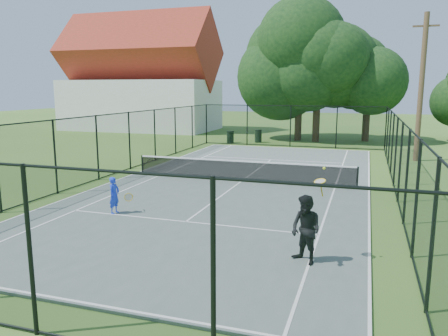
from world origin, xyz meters
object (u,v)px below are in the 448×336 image
(player_blue, at_px, (114,195))
(player_black, at_px, (306,230))
(trash_bin_left, at_px, (230,137))
(tennis_net, at_px, (242,170))
(trash_bin_right, at_px, (258,136))
(utility_pole, at_px, (421,87))

(player_blue, xyz_separation_m, player_black, (6.65, -2.29, 0.21))
(trash_bin_left, xyz_separation_m, player_black, (8.82, -22.35, 0.42))
(tennis_net, relative_size, player_black, 4.37)
(tennis_net, xyz_separation_m, trash_bin_left, (-4.82, 13.82, -0.11))
(trash_bin_left, bearing_deg, player_blue, -83.80)
(trash_bin_right, bearing_deg, player_black, -73.69)
(trash_bin_right, bearing_deg, trash_bin_left, -154.79)
(trash_bin_left, distance_m, player_black, 24.03)
(utility_pole, bearing_deg, player_blue, -125.16)
(trash_bin_left, height_order, player_black, player_black)
(trash_bin_left, bearing_deg, trash_bin_right, 25.21)
(tennis_net, bearing_deg, player_black, -64.87)
(tennis_net, bearing_deg, player_blue, -112.96)
(trash_bin_right, distance_m, player_blue, 21.00)
(trash_bin_left, relative_size, utility_pole, 0.11)
(tennis_net, height_order, player_blue, player_blue)
(tennis_net, height_order, trash_bin_left, tennis_net)
(player_blue, bearing_deg, utility_pole, 54.84)
(tennis_net, relative_size, utility_pole, 1.20)
(player_black, bearing_deg, trash_bin_left, 111.54)
(tennis_net, bearing_deg, trash_bin_left, 109.24)
(trash_bin_right, xyz_separation_m, player_blue, (0.17, -21.00, 0.17))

